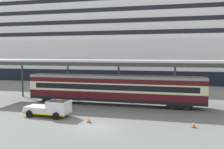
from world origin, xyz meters
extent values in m
plane|color=slate|center=(0.00, 0.00, 0.00)|extent=(400.00, 400.00, 0.00)
cube|color=black|center=(-12.66, 47.35, 1.59)|extent=(131.51, 25.17, 3.17)
cube|color=white|center=(-12.66, 47.35, 6.87)|extent=(131.51, 25.17, 7.40)
cube|color=white|center=(-12.66, 47.35, 12.01)|extent=(120.99, 23.16, 2.86)
cube|color=black|center=(-12.66, 35.82, 12.15)|extent=(115.73, 0.12, 1.03)
cube|color=white|center=(-12.66, 47.35, 14.86)|extent=(116.15, 22.23, 2.86)
cube|color=black|center=(-12.66, 36.28, 15.01)|extent=(111.10, 0.12, 1.03)
cube|color=white|center=(-12.66, 47.35, 17.72)|extent=(111.31, 21.30, 2.86)
cube|color=black|center=(-12.66, 36.75, 17.86)|extent=(106.47, 0.12, 1.03)
cube|color=white|center=(-12.66, 47.35, 20.58)|extent=(106.47, 20.38, 2.86)
cube|color=silver|center=(-0.73, 11.03, 6.09)|extent=(40.82, 5.87, 0.25)
cube|color=#373737|center=(-0.73, 8.19, 5.72)|extent=(40.82, 0.20, 0.50)
cylinder|color=#373737|center=(-17.06, 13.56, 2.98)|extent=(0.28, 0.28, 5.97)
cylinder|color=#373737|center=(-8.89, 13.56, 2.98)|extent=(0.28, 0.28, 5.97)
cylinder|color=#373737|center=(-0.73, 13.56, 2.98)|extent=(0.28, 0.28, 5.97)
cylinder|color=#373737|center=(7.43, 13.56, 2.98)|extent=(0.28, 0.28, 5.97)
cube|color=black|center=(-0.73, 10.53, 0.85)|extent=(24.24, 2.80, 0.40)
cube|color=#470F14|center=(-0.73, 10.53, 1.50)|extent=(24.24, 2.80, 0.90)
cube|color=beige|center=(-0.73, 10.53, 2.55)|extent=(24.24, 2.80, 1.20)
cube|color=black|center=(-0.73, 9.16, 2.60)|extent=(22.30, 0.08, 0.72)
cube|color=#470F14|center=(-0.73, 10.53, 3.45)|extent=(24.24, 2.80, 0.60)
cube|color=#949494|center=(-0.73, 10.53, 3.93)|extent=(24.24, 2.69, 0.36)
cube|color=black|center=(-9.45, 10.53, 0.45)|extent=(3.20, 2.35, 0.50)
cylinder|color=black|center=(-10.35, 9.35, 0.42)|extent=(0.84, 0.12, 0.84)
cylinder|color=black|center=(-8.55, 9.35, 0.42)|extent=(0.84, 0.12, 0.84)
cube|color=black|center=(8.00, 10.53, 0.45)|extent=(3.20, 2.35, 0.50)
cylinder|color=black|center=(7.10, 9.35, 0.42)|extent=(0.84, 0.12, 0.84)
cylinder|color=black|center=(8.90, 9.35, 0.42)|extent=(0.84, 0.12, 0.84)
cube|color=white|center=(-6.60, 2.64, 0.58)|extent=(5.29, 2.24, 0.36)
cube|color=#F2B20C|center=(-6.60, 2.64, 0.45)|extent=(5.29, 2.26, 0.12)
cube|color=white|center=(-5.15, 2.57, 1.31)|extent=(2.37, 2.02, 1.10)
cube|color=#19232D|center=(-5.15, 2.57, 1.66)|extent=(2.16, 1.93, 0.44)
cube|color=orange|center=(-5.15, 2.57, 1.94)|extent=(0.57, 0.23, 0.16)
cube|color=white|center=(-7.64, 2.69, 0.94)|extent=(3.00, 2.05, 0.36)
cylinder|color=black|center=(-4.89, 3.56, 0.40)|extent=(0.81, 0.29, 0.80)
cylinder|color=black|center=(-4.98, 1.56, 0.40)|extent=(0.81, 0.29, 0.80)
cylinder|color=black|center=(-8.22, 3.71, 0.40)|extent=(0.81, 0.29, 0.80)
cylinder|color=black|center=(-8.31, 1.72, 0.40)|extent=(0.81, 0.29, 0.80)
cube|color=black|center=(-1.19, 1.34, 0.02)|extent=(0.36, 0.36, 0.04)
cone|color=#EA590F|center=(-1.19, 1.34, 0.37)|extent=(0.30, 0.30, 0.65)
cylinder|color=white|center=(-1.19, 1.34, 0.40)|extent=(0.17, 0.17, 0.09)
cube|color=black|center=(9.18, 2.11, 0.02)|extent=(0.36, 0.36, 0.04)
cone|color=#EA590F|center=(9.18, 2.11, 0.34)|extent=(0.30, 0.30, 0.60)
cylinder|color=white|center=(9.18, 2.11, 0.37)|extent=(0.17, 0.17, 0.08)
cylinder|color=black|center=(-6.65, 6.10, 0.35)|extent=(0.44, 0.44, 0.70)
sphere|color=black|center=(-6.65, 6.10, 0.72)|extent=(0.48, 0.48, 0.48)
camera|label=1|loc=(7.04, -22.14, 7.06)|focal=39.36mm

